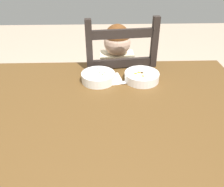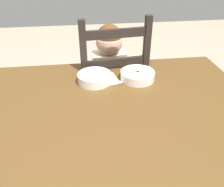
# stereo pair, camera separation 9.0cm
# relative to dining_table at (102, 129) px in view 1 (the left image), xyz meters

# --- Properties ---
(dining_table) EXTENTS (1.48, 1.10, 0.74)m
(dining_table) POSITION_rel_dining_table_xyz_m (0.00, 0.00, 0.00)
(dining_table) COLOR brown
(dining_table) RESTS_ON ground
(dining_chair) EXTENTS (0.46, 0.46, 1.04)m
(dining_chair) POSITION_rel_dining_table_xyz_m (0.11, 0.59, -0.18)
(dining_chair) COLOR black
(dining_chair) RESTS_ON ground
(child_figure) EXTENTS (0.32, 0.31, 0.96)m
(child_figure) POSITION_rel_dining_table_xyz_m (0.10, 0.59, -0.02)
(child_figure) COLOR beige
(child_figure) RESTS_ON ground
(bowl_of_peas) EXTENTS (0.18, 0.18, 0.05)m
(bowl_of_peas) POSITION_rel_dining_table_xyz_m (-0.02, 0.30, 0.11)
(bowl_of_peas) COLOR white
(bowl_of_peas) RESTS_ON dining_table
(bowl_of_carrots) EXTENTS (0.19, 0.19, 0.05)m
(bowl_of_carrots) POSITION_rel_dining_table_xyz_m (0.22, 0.30, 0.11)
(bowl_of_carrots) COLOR white
(bowl_of_carrots) RESTS_ON dining_table
(spoon) EXTENTS (0.14, 0.03, 0.01)m
(spoon) POSITION_rel_dining_table_xyz_m (0.13, 0.27, 0.09)
(spoon) COLOR silver
(spoon) RESTS_ON dining_table
(paper_napkin) EXTENTS (0.17, 0.16, 0.00)m
(paper_napkin) POSITION_rel_dining_table_xyz_m (0.03, 0.31, 0.09)
(paper_napkin) COLOR white
(paper_napkin) RESTS_ON dining_table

